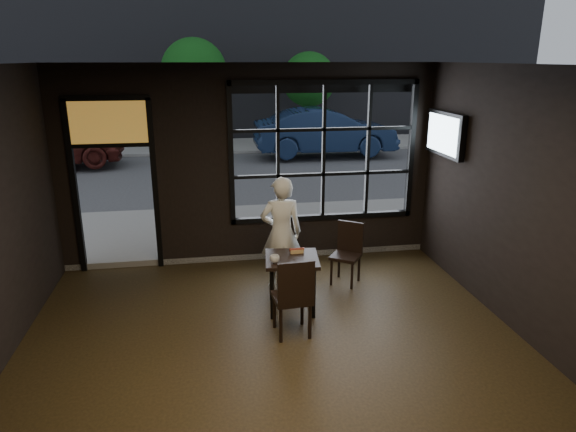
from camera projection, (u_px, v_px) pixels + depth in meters
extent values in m
cube|color=black|center=(285.00, 385.00, 5.37)|extent=(6.00, 7.00, 0.02)
cube|color=black|center=(284.00, 65.00, 4.42)|extent=(6.00, 7.00, 0.02)
cube|color=black|center=(567.00, 224.00, 5.36)|extent=(0.04, 7.00, 3.20)
cube|color=black|center=(324.00, 152.00, 8.32)|extent=(3.06, 0.12, 2.28)
cube|color=orange|center=(109.00, 122.00, 7.64)|extent=(1.20, 0.06, 0.70)
cube|color=#545456|center=(216.00, 120.00, 27.99)|extent=(60.00, 41.00, 0.04)
cube|color=black|center=(292.00, 283.00, 6.87)|extent=(0.77, 0.77, 0.75)
cube|color=black|center=(292.00, 295.00, 6.21)|extent=(0.48, 0.48, 1.02)
cube|color=black|center=(346.00, 254.00, 7.64)|extent=(0.56, 0.56, 0.92)
imported|color=silver|center=(281.00, 233.00, 7.42)|extent=(0.61, 0.40, 1.67)
imported|color=silver|center=(275.00, 259.00, 6.57)|extent=(0.12, 0.12, 0.10)
cube|color=black|center=(445.00, 134.00, 7.82)|extent=(0.13, 1.14, 0.67)
imported|color=#132341|center=(325.00, 132.00, 17.26)|extent=(4.73, 1.65, 1.56)
imported|color=#511A15|center=(40.00, 139.00, 15.36)|extent=(5.01, 2.53, 1.63)
cylinder|color=#332114|center=(197.00, 121.00, 18.68)|extent=(0.19, 0.19, 2.12)
sphere|color=#145216|center=(194.00, 71.00, 18.17)|extent=(2.32, 2.32, 2.32)
cylinder|color=#332114|center=(308.00, 120.00, 19.92)|extent=(0.17, 0.17, 1.88)
sphere|color=#365C23|center=(309.00, 79.00, 19.46)|extent=(2.05, 2.05, 2.05)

